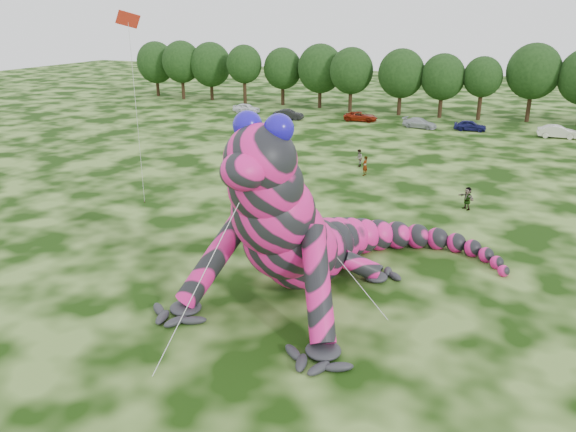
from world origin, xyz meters
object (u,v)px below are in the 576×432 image
(tree_7, at_px, (401,82))
(car_4, at_px, (470,125))
(inflatable_gecko, at_px, (312,193))
(spectator_1, at_px, (359,158))
(tree_6, at_px, (351,80))
(tree_4, at_px, (283,77))
(car_5, at_px, (558,132))
(tree_9, at_px, (481,88))
(spectator_5, at_px, (467,198))
(tree_1, at_px, (182,70))
(flying_kite, at_px, (129,34))
(car_1, at_px, (288,115))
(car_0, at_px, (246,108))
(spectator_0, at_px, (365,166))
(tree_5, at_px, (320,76))
(car_3, at_px, (420,123))
(tree_3, at_px, (244,75))
(tree_10, at_px, (532,83))
(car_2, at_px, (361,116))
(tree_0, at_px, (156,69))
(tree_8, at_px, (442,86))

(tree_7, xyz_separation_m, car_4, (11.03, -8.01, -4.06))
(inflatable_gecko, distance_m, spectator_1, 25.63)
(spectator_1, bearing_deg, tree_6, -173.61)
(tree_4, xyz_separation_m, car_5, (40.74, -10.18, -3.78))
(tree_9, bearing_deg, spectator_5, -85.31)
(tree_9, distance_m, car_4, 9.30)
(tree_4, bearing_deg, tree_1, -177.98)
(flying_kite, distance_m, tree_4, 55.74)
(tree_7, xyz_separation_m, car_1, (-13.42, -9.89, -4.04))
(spectator_5, bearing_deg, spectator_1, -174.71)
(car_0, relative_size, car_5, 0.90)
(car_1, bearing_deg, car_4, -92.70)
(inflatable_gecko, bearing_deg, tree_7, 103.97)
(car_0, xyz_separation_m, car_5, (42.67, -1.07, 0.05))
(tree_6, xyz_separation_m, car_4, (18.50, -7.89, -4.07))
(inflatable_gecko, relative_size, spectator_0, 11.20)
(tree_5, height_order, spectator_1, tree_5)
(car_3, bearing_deg, car_0, 96.66)
(tree_3, bearing_deg, spectator_0, -48.21)
(tree_6, xyz_separation_m, tree_10, (24.95, 1.89, 0.51))
(car_2, relative_size, car_4, 1.16)
(inflatable_gecko, xyz_separation_m, spectator_0, (-3.30, 22.03, -4.19))
(tree_3, height_order, spectator_5, tree_3)
(tree_5, xyz_separation_m, car_5, (34.22, -9.90, -4.15))
(spectator_5, xyz_separation_m, spectator_1, (-11.27, 8.85, -0.02))
(car_0, relative_size, car_1, 0.97)
(tree_0, bearing_deg, tree_8, -2.56)
(car_0, bearing_deg, spectator_0, -136.67)
(flying_kite, bearing_deg, tree_4, 103.75)
(inflatable_gecko, bearing_deg, car_5, 80.21)
(flying_kite, relative_size, tree_1, 1.51)
(tree_3, bearing_deg, flying_kite, -69.71)
(car_3, height_order, spectator_1, spectator_1)
(car_0, bearing_deg, tree_0, 65.88)
(car_0, bearing_deg, tree_5, -45.09)
(flying_kite, distance_m, tree_10, 59.01)
(tree_1, height_order, tree_9, tree_1)
(tree_5, xyz_separation_m, car_0, (-8.45, -8.84, -4.20))
(tree_6, height_order, car_4, tree_6)
(tree_9, distance_m, tree_10, 6.52)
(tree_0, height_order, tree_9, tree_0)
(tree_1, bearing_deg, tree_6, -2.54)
(tree_7, height_order, car_4, tree_7)
(car_2, relative_size, car_3, 1.04)
(tree_5, height_order, spectator_5, tree_5)
(spectator_1, bearing_deg, tree_3, -149.90)
(tree_3, distance_m, tree_5, 12.67)
(car_1, bearing_deg, tree_9, -74.10)
(flying_kite, xyz_separation_m, car_4, (17.49, 43.61, -12.21))
(tree_1, distance_m, tree_3, 12.68)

